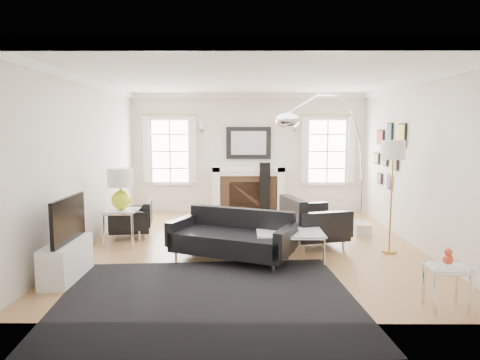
{
  "coord_description": "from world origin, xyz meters",
  "views": [
    {
      "loc": [
        -0.15,
        -7.12,
        1.94
      ],
      "look_at": [
        -0.19,
        0.3,
        1.08
      ],
      "focal_mm": 32.0,
      "sensor_mm": 36.0,
      "label": 1
    }
  ],
  "objects_px": {
    "fireplace": "(249,191)",
    "sofa": "(233,237)",
    "arc_floor_lamp": "(329,161)",
    "coffee_table": "(289,231)",
    "gourd_lamp": "(121,186)",
    "armchair_left": "(134,220)",
    "armchair_right": "(311,223)"
  },
  "relations": [
    {
      "from": "fireplace",
      "to": "arc_floor_lamp",
      "type": "relative_size",
      "value": 0.64
    },
    {
      "from": "fireplace",
      "to": "gourd_lamp",
      "type": "bearing_deg",
      "value": -128.31
    },
    {
      "from": "coffee_table",
      "to": "gourd_lamp",
      "type": "bearing_deg",
      "value": 165.07
    },
    {
      "from": "armchair_right",
      "to": "gourd_lamp",
      "type": "height_order",
      "value": "gourd_lamp"
    },
    {
      "from": "armchair_left",
      "to": "gourd_lamp",
      "type": "relative_size",
      "value": 1.28
    },
    {
      "from": "fireplace",
      "to": "armchair_right",
      "type": "relative_size",
      "value": 1.4
    },
    {
      "from": "coffee_table",
      "to": "armchair_right",
      "type": "bearing_deg",
      "value": 57.4
    },
    {
      "from": "coffee_table",
      "to": "armchair_left",
      "type": "bearing_deg",
      "value": 153.96
    },
    {
      "from": "armchair_left",
      "to": "coffee_table",
      "type": "distance_m",
      "value": 3.02
    },
    {
      "from": "armchair_right",
      "to": "coffee_table",
      "type": "bearing_deg",
      "value": -122.6
    },
    {
      "from": "gourd_lamp",
      "to": "arc_floor_lamp",
      "type": "distance_m",
      "value": 3.53
    },
    {
      "from": "armchair_left",
      "to": "coffee_table",
      "type": "relative_size",
      "value": 0.91
    },
    {
      "from": "gourd_lamp",
      "to": "arc_floor_lamp",
      "type": "height_order",
      "value": "arc_floor_lamp"
    },
    {
      "from": "fireplace",
      "to": "coffee_table",
      "type": "height_order",
      "value": "fireplace"
    },
    {
      "from": "sofa",
      "to": "arc_floor_lamp",
      "type": "distance_m",
      "value": 2.12
    },
    {
      "from": "fireplace",
      "to": "armchair_left",
      "type": "bearing_deg",
      "value": -134.32
    },
    {
      "from": "fireplace",
      "to": "arc_floor_lamp",
      "type": "height_order",
      "value": "arc_floor_lamp"
    },
    {
      "from": "fireplace",
      "to": "sofa",
      "type": "height_order",
      "value": "fireplace"
    },
    {
      "from": "armchair_right",
      "to": "fireplace",
      "type": "bearing_deg",
      "value": 109.75
    },
    {
      "from": "armchair_left",
      "to": "arc_floor_lamp",
      "type": "distance_m",
      "value": 3.67
    },
    {
      "from": "fireplace",
      "to": "coffee_table",
      "type": "relative_size",
      "value": 1.72
    },
    {
      "from": "armchair_right",
      "to": "arc_floor_lamp",
      "type": "height_order",
      "value": "arc_floor_lamp"
    },
    {
      "from": "fireplace",
      "to": "arc_floor_lamp",
      "type": "xyz_separation_m",
      "value": [
        1.31,
        -2.71,
        0.89
      ]
    },
    {
      "from": "sofa",
      "to": "armchair_right",
      "type": "bearing_deg",
      "value": 30.35
    },
    {
      "from": "sofa",
      "to": "armchair_left",
      "type": "height_order",
      "value": "sofa"
    },
    {
      "from": "coffee_table",
      "to": "arc_floor_lamp",
      "type": "xyz_separation_m",
      "value": [
        0.74,
        0.81,
        1.02
      ]
    },
    {
      "from": "arc_floor_lamp",
      "to": "gourd_lamp",
      "type": "bearing_deg",
      "value": -178.8
    },
    {
      "from": "arc_floor_lamp",
      "to": "fireplace",
      "type": "bearing_deg",
      "value": 115.74
    },
    {
      "from": "sofa",
      "to": "armchair_left",
      "type": "relative_size",
      "value": 2.25
    },
    {
      "from": "armchair_left",
      "to": "armchair_right",
      "type": "distance_m",
      "value": 3.22
    },
    {
      "from": "sofa",
      "to": "armchair_right",
      "type": "relative_size",
      "value": 1.66
    },
    {
      "from": "sofa",
      "to": "gourd_lamp",
      "type": "xyz_separation_m",
      "value": [
        -1.92,
        0.79,
        0.68
      ]
    }
  ]
}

